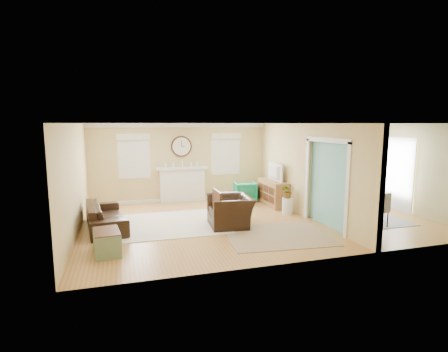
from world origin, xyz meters
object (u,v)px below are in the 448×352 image
at_px(green_chair, 245,191).
at_px(credenza, 273,193).
at_px(sofa, 106,216).
at_px(dining_table, 349,205).
at_px(eames_chair, 230,211).

distance_m(green_chair, credenza, 1.05).
relative_size(sofa, credenza, 1.50).
xyz_separation_m(green_chair, dining_table, (2.21, -2.62, -0.02)).
xyz_separation_m(eames_chair, dining_table, (3.56, 0.02, -0.08)).
bearing_deg(sofa, green_chair, -72.81).
bearing_deg(dining_table, eames_chair, 88.05).
bearing_deg(dining_table, green_chair, 37.78).
bearing_deg(credenza, eames_chair, -137.81).
relative_size(eames_chair, credenza, 0.82).
height_order(green_chair, dining_table, green_chair).
height_order(eames_chair, dining_table, eames_chair).
height_order(eames_chair, credenza, credenza).
height_order(sofa, eames_chair, eames_chair).
height_order(sofa, green_chair, green_chair).
xyz_separation_m(eames_chair, green_chair, (1.36, 2.64, -0.06)).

